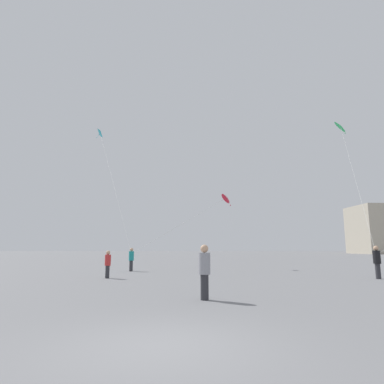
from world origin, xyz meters
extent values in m
plane|color=slate|center=(0.00, 0.00, 0.00)|extent=(300.00, 300.00, 0.00)
cylinder|color=#2D2D33|center=(-4.69, 18.62, 0.39)|extent=(0.26, 0.26, 0.78)
cylinder|color=teal|center=(-4.69, 18.62, 1.12)|extent=(0.37, 0.37, 0.68)
sphere|color=tan|center=(-4.69, 18.62, 1.59)|extent=(0.26, 0.26, 0.26)
cylinder|color=#2D2D33|center=(10.65, 13.18, 0.42)|extent=(0.28, 0.28, 0.85)
cylinder|color=black|center=(10.65, 13.18, 1.21)|extent=(0.40, 0.40, 0.73)
sphere|color=tan|center=(10.65, 13.18, 1.72)|extent=(0.28, 0.28, 0.28)
cylinder|color=#2D2D33|center=(0.79, 5.32, 0.42)|extent=(0.28, 0.28, 0.85)
cylinder|color=gray|center=(0.79, 5.32, 1.22)|extent=(0.41, 0.41, 0.74)
sphere|color=tan|center=(0.79, 5.32, 1.72)|extent=(0.28, 0.28, 0.28)
cylinder|color=#2D2D33|center=(-4.83, 13.03, 0.36)|extent=(0.23, 0.23, 0.72)
cylinder|color=red|center=(-4.83, 13.03, 1.03)|extent=(0.34, 0.34, 0.62)
sphere|color=tan|center=(-4.83, 13.03, 1.46)|extent=(0.23, 0.23, 0.23)
pyramid|color=#1EB2C6|center=(-12.19, 32.77, 15.96)|extent=(1.00, 1.57, 0.84)
sphere|color=#1EB2C6|center=(-12.32, 32.68, 15.74)|extent=(0.10, 0.10, 0.10)
sphere|color=#1EB2C6|center=(-12.43, 32.59, 15.53)|extent=(0.10, 0.10, 0.10)
sphere|color=#1EB2C6|center=(-12.54, 32.50, 15.32)|extent=(0.10, 0.10, 0.10)
cylinder|color=silver|center=(-8.45, 25.69, 8.62)|extent=(7.54, 14.16, 14.66)
cone|color=red|center=(2.79, 23.12, 6.15)|extent=(1.13, 1.23, 0.96)
sphere|color=red|center=(2.92, 23.17, 5.94)|extent=(0.10, 0.10, 0.10)
sphere|color=red|center=(3.05, 23.23, 5.73)|extent=(0.10, 0.10, 0.10)
sphere|color=red|center=(3.18, 23.28, 5.52)|extent=(0.10, 0.10, 0.10)
cylinder|color=silver|center=(-0.95, 20.87, 3.72)|extent=(7.49, 4.52, 4.86)
cone|color=green|center=(13.39, 22.91, 12.74)|extent=(1.46, 1.62, 1.13)
sphere|color=green|center=(13.53, 22.94, 12.53)|extent=(0.10, 0.10, 0.10)
sphere|color=green|center=(13.66, 22.96, 12.32)|extent=(0.10, 0.10, 0.10)
sphere|color=green|center=(13.80, 22.99, 12.11)|extent=(0.10, 0.10, 0.10)
cylinder|color=silver|center=(12.02, 18.05, 7.02)|extent=(2.76, 9.75, 11.45)
camera|label=1|loc=(0.77, -6.30, 1.78)|focal=30.73mm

